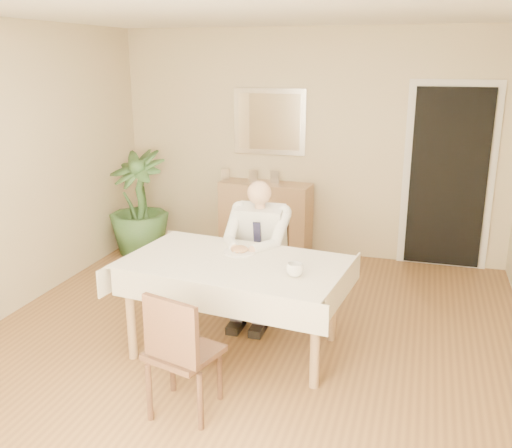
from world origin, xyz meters
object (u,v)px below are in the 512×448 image
(chair_near, at_px, (179,349))
(coffee_mug, at_px, (295,270))
(sideboard, at_px, (265,218))
(potted_palm, at_px, (138,204))
(seated_man, at_px, (256,245))
(dining_table, at_px, (234,271))
(chair_far, at_px, (265,259))

(chair_near, distance_m, coffee_mug, 1.02)
(sideboard, xyz_separation_m, potted_palm, (-1.42, -0.47, 0.19))
(seated_man, xyz_separation_m, coffee_mug, (0.52, -0.77, 0.11))
(chair_near, height_order, seated_man, seated_man)
(dining_table, height_order, potted_palm, potted_palm)
(chair_near, relative_size, coffee_mug, 7.06)
(dining_table, relative_size, seated_man, 1.47)
(sideboard, distance_m, potted_palm, 1.51)
(chair_near, distance_m, seated_man, 1.56)
(chair_far, xyz_separation_m, potted_palm, (-1.83, 1.01, 0.15))
(chair_far, bearing_deg, sideboard, 101.39)
(dining_table, xyz_separation_m, chair_near, (-0.05, -0.96, -0.18))
(seated_man, xyz_separation_m, sideboard, (-0.41, 1.76, -0.26))
(chair_far, xyz_separation_m, sideboard, (-0.41, 1.48, -0.04))
(dining_table, xyz_separation_m, coffee_mug, (0.52, -0.17, 0.13))
(coffee_mug, height_order, sideboard, sideboard)
(sideboard, bearing_deg, chair_far, -70.47)
(dining_table, distance_m, coffee_mug, 0.56)
(sideboard, bearing_deg, chair_near, -79.76)
(chair_near, relative_size, seated_man, 0.70)
(coffee_mug, xyz_separation_m, potted_palm, (-2.35, 2.06, -0.19))
(coffee_mug, distance_m, potted_palm, 3.13)
(chair_far, relative_size, sideboard, 0.78)
(sideboard, bearing_deg, dining_table, -76.07)
(coffee_mug, bearing_deg, potted_palm, 138.77)
(seated_man, bearing_deg, chair_far, 90.00)
(coffee_mug, height_order, potted_palm, potted_palm)
(dining_table, relative_size, chair_far, 2.20)
(sideboard, relative_size, potted_palm, 0.87)
(seated_man, distance_m, sideboard, 1.83)
(chair_far, distance_m, sideboard, 1.54)
(chair_far, xyz_separation_m, coffee_mug, (0.52, -1.05, 0.34))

